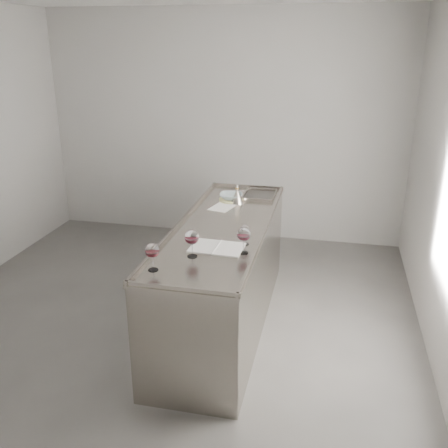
% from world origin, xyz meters
% --- Properties ---
extents(room_shell, '(4.54, 5.04, 2.84)m').
position_xyz_m(room_shell, '(0.00, 0.00, 1.40)').
color(room_shell, '#4A4846').
rests_on(room_shell, ground).
extents(counter, '(0.77, 2.42, 0.97)m').
position_xyz_m(counter, '(0.50, 0.30, 0.47)').
color(counter, gray).
rests_on(counter, ground).
extents(wine_glass_left, '(0.10, 0.10, 0.20)m').
position_xyz_m(wine_glass_left, '(0.23, -0.64, 1.08)').
color(wine_glass_left, white).
rests_on(wine_glass_left, counter).
extents(wine_glass_middle, '(0.11, 0.11, 0.21)m').
position_xyz_m(wine_glass_middle, '(0.42, -0.36, 1.09)').
color(wine_glass_middle, white).
rests_on(wine_glass_middle, counter).
extents(wine_glass_right, '(0.10, 0.10, 0.20)m').
position_xyz_m(wine_glass_right, '(0.77, -0.22, 1.08)').
color(wine_glass_right, white).
rests_on(wine_glass_right, counter).
extents(wine_glass_small, '(0.08, 0.08, 0.16)m').
position_xyz_m(wine_glass_small, '(0.76, -0.05, 1.05)').
color(wine_glass_small, white).
rests_on(wine_glass_small, counter).
extents(notebook, '(0.41, 0.29, 0.02)m').
position_xyz_m(notebook, '(0.56, -0.18, 0.95)').
color(notebook, silver).
rests_on(notebook, counter).
extents(loose_paper_top, '(0.25, 0.31, 0.00)m').
position_xyz_m(loose_paper_top, '(0.39, 0.79, 0.94)').
color(loose_paper_top, white).
rests_on(loose_paper_top, counter).
extents(trivet, '(0.31, 0.31, 0.02)m').
position_xyz_m(trivet, '(0.43, 1.00, 0.95)').
color(trivet, beige).
rests_on(trivet, counter).
extents(ceramic_bowl, '(0.24, 0.24, 0.05)m').
position_xyz_m(ceramic_bowl, '(0.43, 1.00, 0.99)').
color(ceramic_bowl, '#97AAAF').
rests_on(ceramic_bowl, trivet).
extents(wine_funnel, '(0.13, 0.13, 0.19)m').
position_xyz_m(wine_funnel, '(0.50, 0.94, 1.00)').
color(wine_funnel, '#ABA298').
rests_on(wine_funnel, counter).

